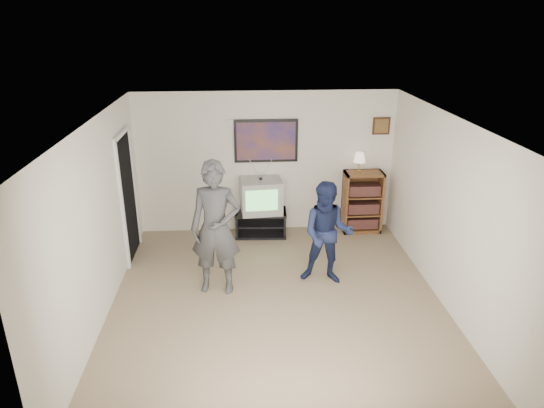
{
  "coord_description": "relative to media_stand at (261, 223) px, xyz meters",
  "views": [
    {
      "loc": [
        -0.46,
        -5.65,
        3.69
      ],
      "look_at": [
        -0.02,
        0.78,
        1.15
      ],
      "focal_mm": 32.0,
      "sensor_mm": 36.0,
      "label": 1
    }
  ],
  "objects": [
    {
      "name": "table_lamp",
      "position": [
        1.73,
        0.09,
        1.06
      ],
      "size": [
        0.22,
        0.22,
        0.35
      ],
      "primitive_type": null,
      "color": "beige",
      "rests_on": "bookshelf"
    },
    {
      "name": "person_tall",
      "position": [
        -0.7,
        -1.81,
        0.73
      ],
      "size": [
        0.75,
        0.55,
        1.91
      ],
      "primitive_type": "imported",
      "rotation": [
        0.0,
        0.0,
        -0.14
      ],
      "color": "#3A3A3D",
      "rests_on": "room_shell"
    },
    {
      "name": "doorway",
      "position": [
        -2.12,
        -0.63,
        0.78
      ],
      "size": [
        0.03,
        0.85,
        2.0
      ],
      "primitive_type": "cube",
      "color": "black",
      "rests_on": "room_shell"
    },
    {
      "name": "media_stand",
      "position": [
        0.0,
        0.0,
        0.0
      ],
      "size": [
        0.92,
        0.54,
        0.45
      ],
      "rotation": [
        0.0,
        0.0,
        -0.05
      ],
      "color": "black",
      "rests_on": "room_shell"
    },
    {
      "name": "crt_television",
      "position": [
        0.01,
        0.0,
        0.52
      ],
      "size": [
        0.74,
        0.64,
        0.59
      ],
      "primitive_type": null,
      "rotation": [
        0.0,
        0.0,
        0.08
      ],
      "color": "#A2A29D",
      "rests_on": "media_stand"
    },
    {
      "name": "poster",
      "position": [
        0.11,
        0.25,
        1.43
      ],
      "size": [
        1.1,
        0.03,
        0.75
      ],
      "primitive_type": "cube",
      "color": "black",
      "rests_on": "room_shell"
    },
    {
      "name": "person_short",
      "position": [
        0.87,
        -1.69,
        0.54
      ],
      "size": [
        0.86,
        0.74,
        1.53
      ],
      "primitive_type": "imported",
      "rotation": [
        0.0,
        0.0,
        -0.24
      ],
      "color": "#182043",
      "rests_on": "room_shell"
    },
    {
      "name": "room_shell",
      "position": [
        0.11,
        -1.88,
        1.03
      ],
      "size": [
        4.51,
        5.0,
        2.51
      ],
      "color": "#775D4B",
      "rests_on": "ground"
    },
    {
      "name": "air_vent",
      "position": [
        -0.44,
        0.25,
        1.73
      ],
      "size": [
        0.28,
        0.02,
        0.14
      ],
      "primitive_type": "cube",
      "color": "white",
      "rests_on": "room_shell"
    },
    {
      "name": "small_picture",
      "position": [
        2.11,
        0.25,
        1.66
      ],
      "size": [
        0.3,
        0.03,
        0.3
      ],
      "primitive_type": "cube",
      "color": "black",
      "rests_on": "room_shell"
    },
    {
      "name": "controller_left",
      "position": [
        -0.69,
        -1.59,
        1.01
      ],
      "size": [
        0.05,
        0.13,
        0.04
      ],
      "primitive_type": "cube",
      "rotation": [
        0.0,
        0.0,
        -0.14
      ],
      "color": "white",
      "rests_on": "person_tall"
    },
    {
      "name": "controller_right",
      "position": [
        0.82,
        -1.42,
        0.78
      ],
      "size": [
        0.04,
        0.13,
        0.04
      ],
      "primitive_type": "cube",
      "rotation": [
        0.0,
        0.0,
        -0.01
      ],
      "color": "white",
      "rests_on": "person_short"
    },
    {
      "name": "bookshelf",
      "position": [
        1.82,
        0.05,
        0.33
      ],
      "size": [
        0.68,
        0.39,
        1.11
      ],
      "primitive_type": null,
      "color": "brown",
      "rests_on": "room_shell"
    }
  ]
}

